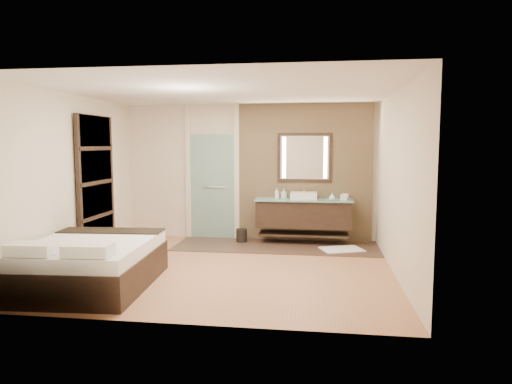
# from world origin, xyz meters

# --- Properties ---
(floor) EXTENTS (5.00, 5.00, 0.00)m
(floor) POSITION_xyz_m (0.00, 0.00, 0.00)
(floor) COLOR #AA6B47
(floor) RESTS_ON ground
(tile_strip) EXTENTS (3.80, 1.30, 0.01)m
(tile_strip) POSITION_xyz_m (0.60, 1.60, 0.01)
(tile_strip) COLOR #3D2A21
(tile_strip) RESTS_ON floor
(stone_wall) EXTENTS (2.60, 0.08, 2.70)m
(stone_wall) POSITION_xyz_m (1.10, 2.21, 1.35)
(stone_wall) COLOR tan
(stone_wall) RESTS_ON floor
(vanity) EXTENTS (1.85, 0.55, 0.88)m
(vanity) POSITION_xyz_m (1.10, 1.92, 0.58)
(vanity) COLOR black
(vanity) RESTS_ON stone_wall
(mirror_unit) EXTENTS (1.06, 0.04, 0.96)m
(mirror_unit) POSITION_xyz_m (1.10, 2.16, 1.65)
(mirror_unit) COLOR black
(mirror_unit) RESTS_ON stone_wall
(frosted_door) EXTENTS (1.10, 0.12, 2.70)m
(frosted_door) POSITION_xyz_m (-0.75, 2.20, 1.14)
(frosted_door) COLOR silver
(frosted_door) RESTS_ON floor
(shoji_partition) EXTENTS (0.06, 1.20, 2.40)m
(shoji_partition) POSITION_xyz_m (-2.43, 0.60, 1.21)
(shoji_partition) COLOR black
(shoji_partition) RESTS_ON floor
(bed) EXTENTS (1.69, 2.06, 0.76)m
(bed) POSITION_xyz_m (-1.65, -1.16, 0.31)
(bed) COLOR black
(bed) RESTS_ON floor
(bath_mat) EXTENTS (0.85, 0.72, 0.02)m
(bath_mat) POSITION_xyz_m (1.81, 1.43, 0.02)
(bath_mat) COLOR white
(bath_mat) RESTS_ON floor
(waste_bin) EXTENTS (0.26, 0.26, 0.26)m
(waste_bin) POSITION_xyz_m (-0.10, 1.85, 0.13)
(waste_bin) COLOR black
(waste_bin) RESTS_ON floor
(tissue_box) EXTENTS (0.13, 0.13, 0.10)m
(tissue_box) POSITION_xyz_m (1.85, 1.87, 0.92)
(tissue_box) COLOR silver
(tissue_box) RESTS_ON vanity
(soap_bottle_a) EXTENTS (0.10, 0.10, 0.21)m
(soap_bottle_a) POSITION_xyz_m (0.58, 1.90, 0.97)
(soap_bottle_a) COLOR white
(soap_bottle_a) RESTS_ON vanity
(soap_bottle_b) EXTENTS (0.11, 0.11, 0.19)m
(soap_bottle_b) POSITION_xyz_m (0.71, 2.02, 0.96)
(soap_bottle_b) COLOR #B2B2B2
(soap_bottle_b) RESTS_ON vanity
(soap_bottle_c) EXTENTS (0.14, 0.14, 0.13)m
(soap_bottle_c) POSITION_xyz_m (1.63, 1.77, 0.93)
(soap_bottle_c) COLOR #BCECE9
(soap_bottle_c) RESTS_ON vanity
(cup) EXTENTS (0.17, 0.17, 0.11)m
(cup) POSITION_xyz_m (1.88, 1.98, 0.92)
(cup) COLOR silver
(cup) RESTS_ON vanity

